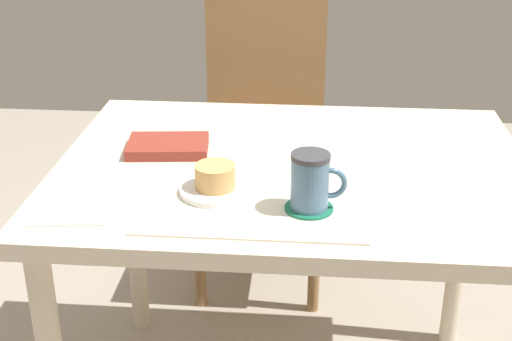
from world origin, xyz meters
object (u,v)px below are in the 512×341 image
(dining_table, at_px, (292,198))
(coffee_mug, at_px, (311,181))
(pastry, at_px, (215,176))
(small_book, at_px, (168,146))
(wooden_chair, at_px, (263,129))
(pastry_plate, at_px, (216,190))

(dining_table, xyz_separation_m, coffee_mug, (0.04, -0.22, 0.15))
(dining_table, distance_m, pastry, 0.25)
(pastry, relative_size, small_book, 0.45)
(wooden_chair, relative_size, coffee_mug, 8.52)
(wooden_chair, distance_m, small_book, 0.72)
(wooden_chair, distance_m, pastry_plate, 0.90)
(coffee_mug, bearing_deg, dining_table, 100.69)
(dining_table, xyz_separation_m, pastry_plate, (-0.15, -0.16, 0.09))
(coffee_mug, height_order, small_book, coffee_mug)
(wooden_chair, xyz_separation_m, small_book, (-0.17, -0.66, 0.21))
(wooden_chair, bearing_deg, dining_table, 99.16)
(dining_table, xyz_separation_m, pastry, (-0.15, -0.16, 0.12))
(pastry_plate, xyz_separation_m, pastry, (0.00, 0.00, 0.03))
(wooden_chair, height_order, pastry, wooden_chair)
(dining_table, relative_size, pastry, 12.79)
(pastry, bearing_deg, small_book, 123.11)
(pastry_plate, xyz_separation_m, small_book, (-0.14, 0.21, 0.00))
(dining_table, bearing_deg, coffee_mug, -79.31)
(wooden_chair, relative_size, pastry, 11.58)
(pastry_plate, bearing_deg, coffee_mug, -16.38)
(pastry_plate, distance_m, pastry, 0.03)
(wooden_chair, xyz_separation_m, pastry_plate, (-0.03, -0.88, 0.21))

